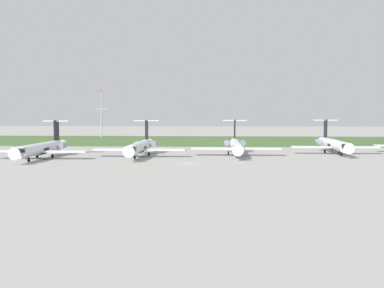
# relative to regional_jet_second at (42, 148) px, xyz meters

# --- Properties ---
(ground_plane) EXTENTS (500.00, 500.00, 0.00)m
(ground_plane) POSITION_rel_regional_jet_second_xyz_m (35.54, 20.51, -2.54)
(ground_plane) COLOR #9E9B96
(grass_berm) EXTENTS (320.00, 20.00, 2.42)m
(grass_berm) POSITION_rel_regional_jet_second_xyz_m (35.54, 51.22, -1.33)
(grass_berm) COLOR #426033
(grass_berm) RESTS_ON ground
(regional_jet_second) EXTENTS (22.81, 31.00, 9.00)m
(regional_jet_second) POSITION_rel_regional_jet_second_xyz_m (0.00, 0.00, 0.00)
(regional_jet_second) COLOR silver
(regional_jet_second) RESTS_ON ground
(regional_jet_third) EXTENTS (22.81, 31.00, 9.00)m
(regional_jet_third) POSITION_rel_regional_jet_second_xyz_m (22.70, 6.76, 0.00)
(regional_jet_third) COLOR silver
(regional_jet_third) RESTS_ON ground
(regional_jet_fourth) EXTENTS (22.81, 31.00, 9.00)m
(regional_jet_fourth) POSITION_rel_regional_jet_second_xyz_m (46.74, 11.73, 0.00)
(regional_jet_fourth) COLOR silver
(regional_jet_fourth) RESTS_ON ground
(regional_jet_fifth) EXTENTS (22.81, 31.00, 9.00)m
(regional_jet_fifth) POSITION_rel_regional_jet_second_xyz_m (73.22, 18.46, 0.00)
(regional_jet_fifth) COLOR silver
(regional_jet_fifth) RESTS_ON ground
(antenna_mast) EXTENTS (4.40, 0.50, 18.79)m
(antenna_mast) POSITION_rel_regional_jet_second_xyz_m (0.97, 54.12, 5.34)
(antenna_mast) COLOR #B2B2B7
(antenna_mast) RESTS_ON ground
(safety_cone_front_marker) EXTENTS (0.44, 0.44, 0.55)m
(safety_cone_front_marker) POSITION_rel_regional_jet_second_xyz_m (21.69, -13.50, -2.26)
(safety_cone_front_marker) COLOR orange
(safety_cone_front_marker) RESTS_ON ground
(safety_cone_mid_marker) EXTENTS (0.44, 0.44, 0.55)m
(safety_cone_mid_marker) POSITION_rel_regional_jet_second_xyz_m (24.23, -13.71, -2.26)
(safety_cone_mid_marker) COLOR orange
(safety_cone_mid_marker) RESTS_ON ground
(safety_cone_rear_marker) EXTENTS (0.44, 0.44, 0.55)m
(safety_cone_rear_marker) POSITION_rel_regional_jet_second_xyz_m (27.95, -14.19, -2.26)
(safety_cone_rear_marker) COLOR orange
(safety_cone_rear_marker) RESTS_ON ground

